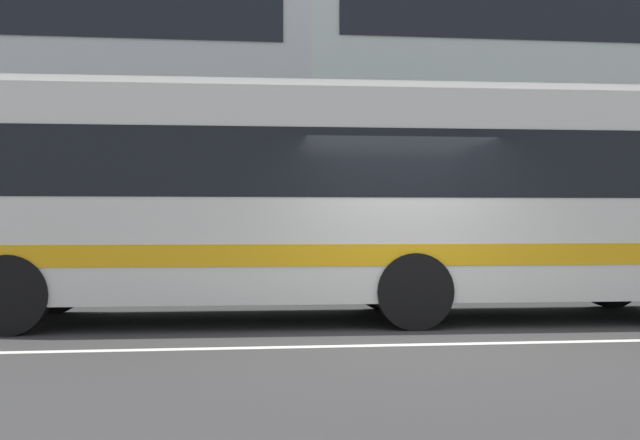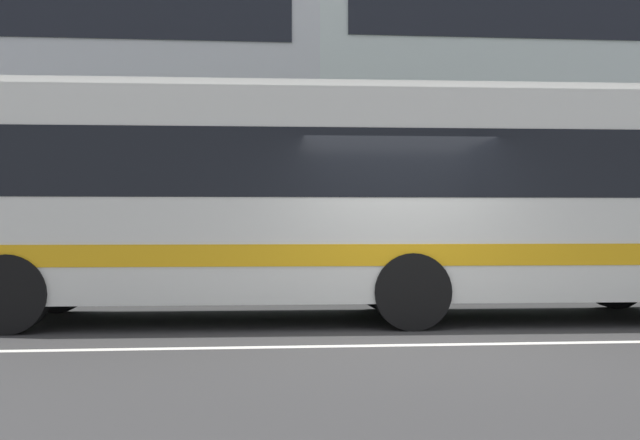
% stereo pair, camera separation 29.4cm
% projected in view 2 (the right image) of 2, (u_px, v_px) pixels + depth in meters
% --- Properties ---
extents(ground_plane, '(160.00, 160.00, 0.00)m').
position_uv_depth(ground_plane, '(420.00, 345.00, 8.69)').
color(ground_plane, '#353434').
extents(lane_centre_line, '(60.00, 0.16, 0.01)m').
position_uv_depth(lane_centre_line, '(420.00, 345.00, 8.69)').
color(lane_centre_line, silver).
rests_on(lane_centre_line, ground_plane).
extents(hedge_row_far, '(19.39, 1.10, 0.80)m').
position_uv_depth(hedge_row_far, '(310.00, 274.00, 14.61)').
color(hedge_row_far, '#1F4C22').
rests_on(hedge_row_far, ground_plane).
extents(apartment_block_left, '(18.19, 8.49, 12.44)m').
position_uv_depth(apartment_block_left, '(6.00, 61.00, 23.01)').
color(apartment_block_left, silver).
rests_on(apartment_block_left, ground_plane).
extents(apartment_block_right, '(18.07, 8.49, 12.93)m').
position_uv_depth(apartment_block_right, '(588.00, 64.00, 24.64)').
color(apartment_block_right, silver).
rests_on(apartment_block_right, ground_plane).
extents(transit_bus, '(10.92, 2.75, 3.25)m').
position_uv_depth(transit_bus, '(351.00, 194.00, 10.99)').
color(transit_bus, silver).
rests_on(transit_bus, ground_plane).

